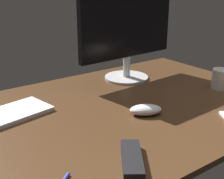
{
  "coord_description": "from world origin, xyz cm",
  "views": [
    {
      "loc": [
        -56.76,
        -82.84,
        46.83
      ],
      "look_at": [
        5.65,
        3.11,
        8.0
      ],
      "focal_mm": 50.62,
      "sensor_mm": 36.0,
      "label": 1
    }
  ],
  "objects_px": {
    "coffee_mug": "(221,79)",
    "computer_mouse": "(146,110)",
    "monitor": "(127,28)",
    "tv_remote": "(132,159)"
  },
  "relations": [
    {
      "from": "coffee_mug",
      "to": "computer_mouse",
      "type": "bearing_deg",
      "value": -178.22
    },
    {
      "from": "computer_mouse",
      "to": "coffee_mug",
      "type": "xyz_separation_m",
      "value": [
        0.43,
        0.01,
        0.02
      ]
    },
    {
      "from": "coffee_mug",
      "to": "monitor",
      "type": "bearing_deg",
      "value": 124.6
    },
    {
      "from": "monitor",
      "to": "coffee_mug",
      "type": "distance_m",
      "value": 0.45
    },
    {
      "from": "tv_remote",
      "to": "coffee_mug",
      "type": "distance_m",
      "value": 0.68
    },
    {
      "from": "monitor",
      "to": "tv_remote",
      "type": "distance_m",
      "value": 0.72
    },
    {
      "from": "monitor",
      "to": "coffee_mug",
      "type": "xyz_separation_m",
      "value": [
        0.23,
        -0.34,
        -0.19
      ]
    },
    {
      "from": "monitor",
      "to": "computer_mouse",
      "type": "height_order",
      "value": "monitor"
    },
    {
      "from": "computer_mouse",
      "to": "monitor",
      "type": "bearing_deg",
      "value": 90.39
    },
    {
      "from": "monitor",
      "to": "coffee_mug",
      "type": "height_order",
      "value": "monitor"
    }
  ]
}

